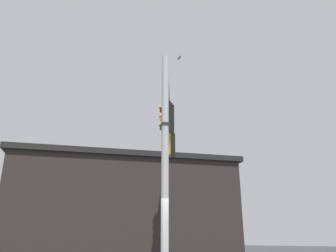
# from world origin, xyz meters

# --- Properties ---
(signal_pole) EXTENTS (0.22, 0.22, 7.08)m
(signal_pole) POSITION_xyz_m (0.00, 0.00, 3.54)
(signal_pole) COLOR #ADB2B7
(signal_pole) RESTS_ON ground
(mast_arm) EXTENTS (6.21, 2.24, 0.22)m
(mast_arm) POSITION_xyz_m (3.07, 1.02, 6.44)
(mast_arm) COLOR #ADB2B7
(traffic_light_nearest_pole) EXTENTS (0.54, 0.49, 1.31)m
(traffic_light_nearest_pole) POSITION_xyz_m (1.83, 0.63, 5.63)
(traffic_light_nearest_pole) COLOR black
(traffic_light_mid_inner) EXTENTS (0.54, 0.49, 1.31)m
(traffic_light_mid_inner) POSITION_xyz_m (5.35, 1.79, 5.63)
(traffic_light_mid_inner) COLOR black
(street_name_sign) EXTENTS (1.13, 0.48, 0.22)m
(street_name_sign) POSITION_xyz_m (0.30, 0.10, 4.73)
(street_name_sign) COLOR #147238
(bird_flying) EXTENTS (0.36, 0.30, 0.08)m
(bird_flying) POSITION_xyz_m (5.09, 1.15, 10.15)
(bird_flying) COLOR gray
(storefront_building) EXTENTS (12.93, 14.34, 5.72)m
(storefront_building) POSITION_xyz_m (8.75, 6.00, 2.87)
(storefront_building) COLOR #282321
(storefront_building) RESTS_ON ground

